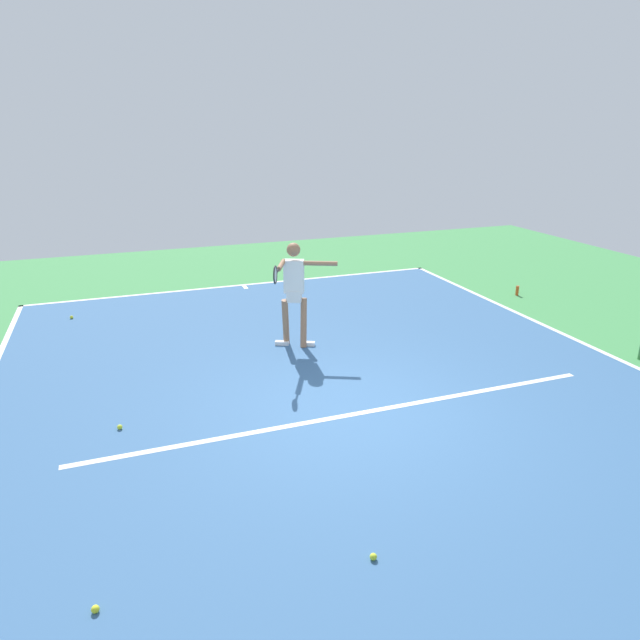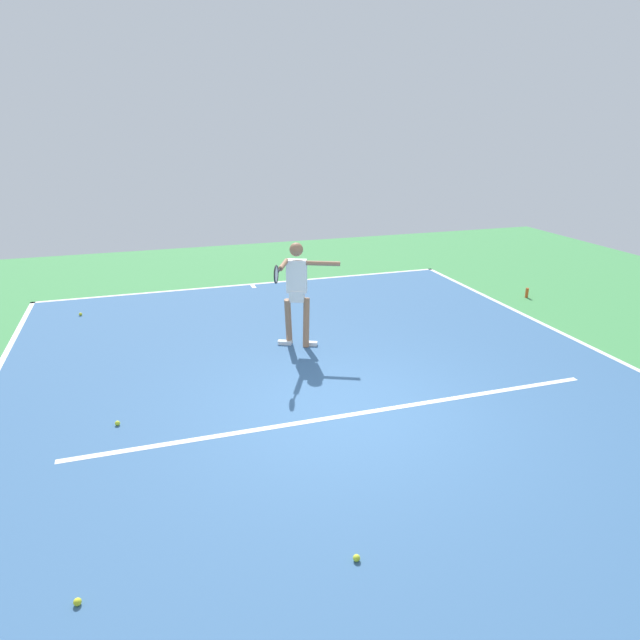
{
  "view_description": "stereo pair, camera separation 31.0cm",
  "coord_description": "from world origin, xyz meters",
  "px_view_note": "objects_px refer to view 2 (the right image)",
  "views": [
    {
      "loc": [
        2.79,
        6.35,
        3.75
      ],
      "look_at": [
        0.0,
        -1.29,
        0.9
      ],
      "focal_mm": 31.73,
      "sensor_mm": 36.0,
      "label": 1
    },
    {
      "loc": [
        2.49,
        6.45,
        3.75
      ],
      "look_at": [
        0.0,
        -1.29,
        0.9
      ],
      "focal_mm": 31.73,
      "sensor_mm": 36.0,
      "label": 2
    }
  ],
  "objects_px": {
    "tennis_ball_by_baseline": "(77,602)",
    "tennis_ball_by_sideline": "(117,423)",
    "tennis_ball_near_service_line": "(357,558)",
    "tennis_ball_far_corner": "(80,314)",
    "water_bottle": "(527,293)",
    "tennis_player": "(297,287)"
  },
  "relations": [
    {
      "from": "tennis_ball_by_baseline",
      "to": "tennis_ball_by_sideline",
      "type": "xyz_separation_m",
      "value": [
        -0.27,
        -2.98,
        0.0
      ]
    },
    {
      "from": "tennis_ball_near_service_line",
      "to": "tennis_ball_far_corner",
      "type": "bearing_deg",
      "value": -70.46
    },
    {
      "from": "tennis_ball_far_corner",
      "to": "water_bottle",
      "type": "distance_m",
      "value": 9.68
    },
    {
      "from": "tennis_player",
      "to": "tennis_ball_by_baseline",
      "type": "distance_m",
      "value": 6.03
    },
    {
      "from": "tennis_ball_far_corner",
      "to": "water_bottle",
      "type": "height_order",
      "value": "water_bottle"
    },
    {
      "from": "tennis_ball_near_service_line",
      "to": "tennis_ball_by_baseline",
      "type": "bearing_deg",
      "value": -5.78
    },
    {
      "from": "tennis_ball_by_baseline",
      "to": "tennis_ball_near_service_line",
      "type": "relative_size",
      "value": 1.0
    },
    {
      "from": "water_bottle",
      "to": "tennis_ball_far_corner",
      "type": "bearing_deg",
      "value": -10.24
    },
    {
      "from": "tennis_player",
      "to": "water_bottle",
      "type": "relative_size",
      "value": 8.43
    },
    {
      "from": "tennis_player",
      "to": "tennis_ball_by_sideline",
      "type": "xyz_separation_m",
      "value": [
        3.0,
        1.98,
        -1.05
      ]
    },
    {
      "from": "tennis_player",
      "to": "tennis_ball_far_corner",
      "type": "xyz_separation_m",
      "value": [
        3.8,
        -2.95,
        -1.05
      ]
    },
    {
      "from": "tennis_player",
      "to": "tennis_ball_by_baseline",
      "type": "height_order",
      "value": "tennis_player"
    },
    {
      "from": "tennis_ball_by_baseline",
      "to": "tennis_ball_far_corner",
      "type": "height_order",
      "value": "same"
    },
    {
      "from": "tennis_ball_near_service_line",
      "to": "tennis_player",
      "type": "bearing_deg",
      "value": -99.91
    },
    {
      "from": "tennis_ball_by_baseline",
      "to": "tennis_ball_far_corner",
      "type": "xyz_separation_m",
      "value": [
        0.53,
        -7.91,
        0.0
      ]
    },
    {
      "from": "tennis_player",
      "to": "water_bottle",
      "type": "height_order",
      "value": "tennis_player"
    },
    {
      "from": "tennis_ball_by_baseline",
      "to": "tennis_ball_near_service_line",
      "type": "height_order",
      "value": "same"
    },
    {
      "from": "tennis_player",
      "to": "tennis_ball_far_corner",
      "type": "distance_m",
      "value": 4.93
    },
    {
      "from": "tennis_ball_near_service_line",
      "to": "tennis_ball_by_sideline",
      "type": "distance_m",
      "value": 3.84
    },
    {
      "from": "water_bottle",
      "to": "tennis_player",
      "type": "bearing_deg",
      "value": 12.14
    },
    {
      "from": "tennis_ball_near_service_line",
      "to": "water_bottle",
      "type": "height_order",
      "value": "water_bottle"
    },
    {
      "from": "tennis_ball_by_baseline",
      "to": "water_bottle",
      "type": "distance_m",
      "value": 10.92
    }
  ]
}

